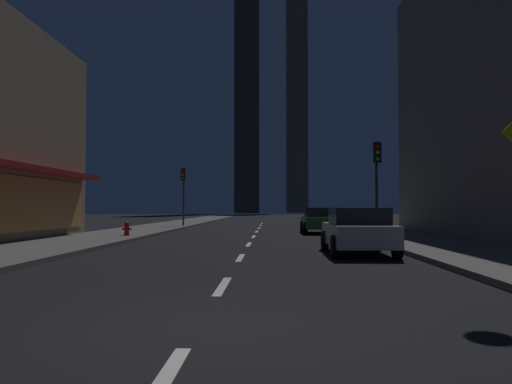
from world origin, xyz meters
The scene contains 12 objects.
ground_plane centered at (0.00, 32.00, -0.05)m, with size 78.00×136.00×0.10m, color black.
sidewalk_right centered at (7.00, 32.00, 0.07)m, with size 4.00×76.00×0.15m, color #605E59.
sidewalk_left centered at (-7.00, 32.00, 0.07)m, with size 4.00×76.00×0.15m, color #605E59.
lane_marking_center centered at (0.00, 18.80, 0.01)m, with size 0.16×43.80×0.01m.
skyscraper_distant_tall centered at (-5.51, 124.33, 37.87)m, with size 6.42×6.93×75.73m, color #373429.
skyscraper_distant_mid centered at (8.10, 136.83, 36.72)m, with size 5.96×7.55×73.45m, color #5D5946.
car_parked_near centered at (3.60, 9.70, 0.74)m, with size 1.98×4.24×1.45m.
car_parked_far centered at (3.60, 22.39, 0.74)m, with size 1.98×4.24×1.45m.
fire_hydrant_far_left centered at (-5.90, 17.22, 0.45)m, with size 0.42×0.30×0.65m.
traffic_light_near_right centered at (5.50, 15.84, 3.19)m, with size 0.32×0.48×4.20m.
traffic_light_far_left centered at (-5.50, 29.87, 3.19)m, with size 0.32×0.48×4.20m.
street_lamp_right centered at (5.38, 4.20, 5.07)m, with size 1.96×0.56×6.58m.
Camera 1 is at (0.91, -6.05, 1.46)m, focal length 35.10 mm.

